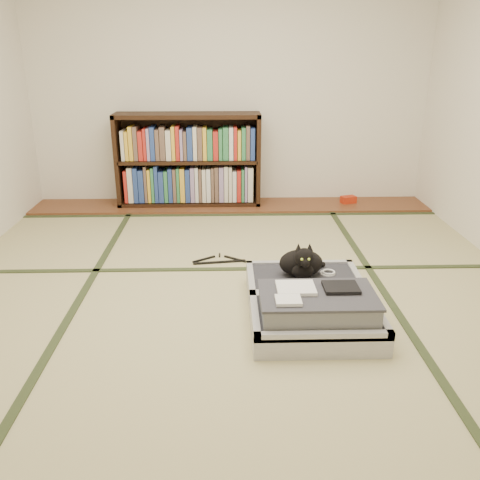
{
  "coord_description": "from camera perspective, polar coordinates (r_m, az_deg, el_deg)",
  "views": [
    {
      "loc": [
        -0.04,
        -3.01,
        1.52
      ],
      "look_at": [
        0.05,
        0.35,
        0.25
      ],
      "focal_mm": 38.0,
      "sensor_mm": 36.0,
      "label": 1
    }
  ],
  "objects": [
    {
      "name": "wood_strip",
      "position": [
        5.24,
        -1.05,
        3.91
      ],
      "size": [
        4.0,
        0.5,
        0.02
      ],
      "primitive_type": "cube",
      "color": "brown",
      "rests_on": "ground"
    },
    {
      "name": "tatami_borders",
      "position": [
        3.82,
        -0.81,
        -2.7
      ],
      "size": [
        4.0,
        4.5,
        0.01
      ],
      "color": "#2D381E",
      "rests_on": "ground"
    },
    {
      "name": "red_item",
      "position": [
        5.4,
        12.07,
        4.47
      ],
      "size": [
        0.17,
        0.13,
        0.07
      ],
      "primitive_type": "cube",
      "rotation": [
        0.0,
        0.0,
        0.31
      ],
      "color": "#B6270E",
      "rests_on": "wood_strip"
    },
    {
      "name": "floor",
      "position": [
        3.37,
        -0.69,
        -6.09
      ],
      "size": [
        4.5,
        4.5,
        0.0
      ],
      "primitive_type": "plane",
      "color": "tan",
      "rests_on": "ground"
    },
    {
      "name": "bookcase",
      "position": [
        5.21,
        -5.78,
        8.73
      ],
      "size": [
        1.44,
        0.33,
        0.92
      ],
      "color": "black",
      "rests_on": "wood_strip"
    },
    {
      "name": "hanger",
      "position": [
        3.87,
        -2.32,
        -2.3
      ],
      "size": [
        0.41,
        0.21,
        0.01
      ],
      "color": "black",
      "rests_on": "floor"
    },
    {
      "name": "suitcase",
      "position": [
        3.07,
        7.96,
        -7.05
      ],
      "size": [
        0.73,
        0.97,
        0.29
      ],
      "color": "#B3B4B8",
      "rests_on": "floor"
    },
    {
      "name": "cat",
      "position": [
        3.27,
        6.96,
        -2.58
      ],
      "size": [
        0.32,
        0.33,
        0.26
      ],
      "color": "black",
      "rests_on": "suitcase"
    },
    {
      "name": "room_shell",
      "position": [
        3.01,
        -0.81,
        19.58
      ],
      "size": [
        4.5,
        4.5,
        4.5
      ],
      "color": "white",
      "rests_on": "ground"
    },
    {
      "name": "cable_coil",
      "position": [
        3.37,
        9.85,
        -3.64
      ],
      "size": [
        0.1,
        0.1,
        0.02
      ],
      "color": "white",
      "rests_on": "suitcase"
    }
  ]
}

